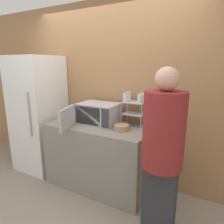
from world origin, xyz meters
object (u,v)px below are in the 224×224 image
Objects in this scene: refrigerator at (39,114)px; microwave at (97,113)px; glass_front_left at (126,97)px; glass_back_right at (143,97)px; dish_rack at (134,109)px; person at (163,149)px; bowl at (122,128)px; glass_front_right at (140,99)px; glass_back_left at (129,96)px.

microwave is at bearing 3.02° from refrigerator.
glass_back_right is (0.20, 0.12, 0.00)m from glass_front_left.
dish_rack is 2.78× the size of glass_front_left.
person reaches higher than glass_back_right.
glass_back_right is 0.07× the size of person.
microwave is at bearing 166.00° from bowl.
glass_front_left is at bearing 12.68° from microwave.
microwave is 0.45m from bowl.
person is (0.63, -0.43, 0.01)m from bowl.
glass_front_left is 0.98m from person.
person is (0.57, -0.68, -0.19)m from dish_rack.
glass_front_right is at bearing 49.45° from bowl.
microwave is 0.47m from glass_front_left.
glass_back_left is at bearing 93.86° from glass_front_left.
glass_front_left is 1.00× the size of glass_back_right.
microwave is 0.65m from glass_front_right.
glass_front_right is 0.60× the size of bowl.
glass_front_left is 0.06× the size of refrigerator.
bowl is (0.04, -0.31, -0.36)m from glass_back_left.
bowl is at bearing -1.81° from refrigerator.
glass_back_right is 0.60× the size of bowl.
microwave is 6.79× the size of glass_front_right.
refrigerator reaches higher than dish_rack.
refrigerator is (-1.69, -0.14, -0.37)m from glass_front_right.
dish_rack is at bearing 7.25° from refrigerator.
refrigerator is at bearing -172.75° from dish_rack.
dish_rack is at bearing 29.95° from glass_front_left.
bowl is at bearing -130.55° from glass_front_right.
refrigerator reaches higher than person.
glass_front_left and glass_front_right have the same top height.
glass_back_right is at bearing 2.85° from glass_back_left.
glass_front_left is 0.41m from bowl.
bowl is (-0.06, -0.25, -0.20)m from dish_rack.
glass_front_right is 0.44m from bowl.
glass_front_left is 0.11m from glass_back_left.
bowl is at bearing -14.00° from microwave.
dish_rack is 0.33m from bowl.
refrigerator reaches higher than glass_front_right.
refrigerator reaches higher than glass_back_left.
dish_rack is 0.19m from glass_back_left.
glass_front_right is (0.59, 0.09, 0.25)m from microwave.
person is (0.47, -0.62, -0.35)m from glass_front_right.
refrigerator is (-1.59, -0.20, -0.22)m from dish_rack.
person is (0.67, -0.62, -0.35)m from glass_front_left.
microwave is 0.50m from glass_back_left.
glass_back_right is at bearing 122.39° from person.
glass_back_left is 0.07× the size of person.
glass_front_left is at bearing 100.87° from bowl.
microwave is 0.52m from dish_rack.
glass_back_right is at bearing 9.01° from refrigerator.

